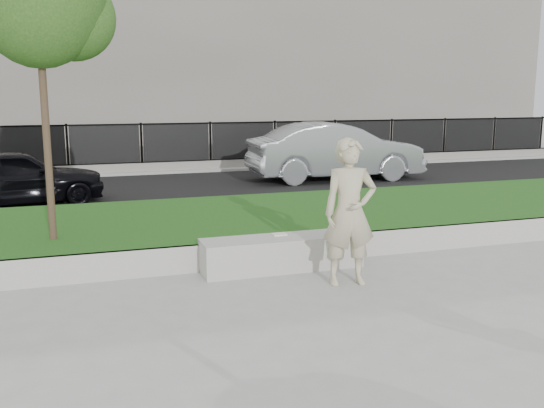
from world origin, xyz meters
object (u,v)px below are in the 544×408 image
object	(u,v)px
stone_bench	(282,253)
man	(350,212)
book	(279,234)
car_silver	(335,151)
car_dark	(16,177)

from	to	relation	value
stone_bench	man	size ratio (longest dim) A/B	1.20
stone_bench	book	xyz separation A→B (m)	(-0.00, 0.12, 0.25)
car_silver	stone_bench	bearing A→B (deg)	153.00
book	car_silver	world-z (taller)	car_silver
stone_bench	car_silver	bearing A→B (deg)	60.97
man	book	xyz separation A→B (m)	(-0.63, 1.04, -0.49)
man	stone_bench	bearing A→B (deg)	132.66
car_dark	man	bearing A→B (deg)	-157.13
stone_bench	man	bearing A→B (deg)	-55.78
book	car_dark	world-z (taller)	car_dark
stone_bench	car_silver	xyz separation A→B (m)	(4.40, 7.94, 0.62)
man	car_dark	xyz separation A→B (m)	(-4.68, 7.38, -0.30)
car_dark	car_silver	xyz separation A→B (m)	(8.46, 1.48, 0.18)
stone_bench	book	distance (m)	0.28
stone_bench	book	size ratio (longest dim) A/B	11.42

